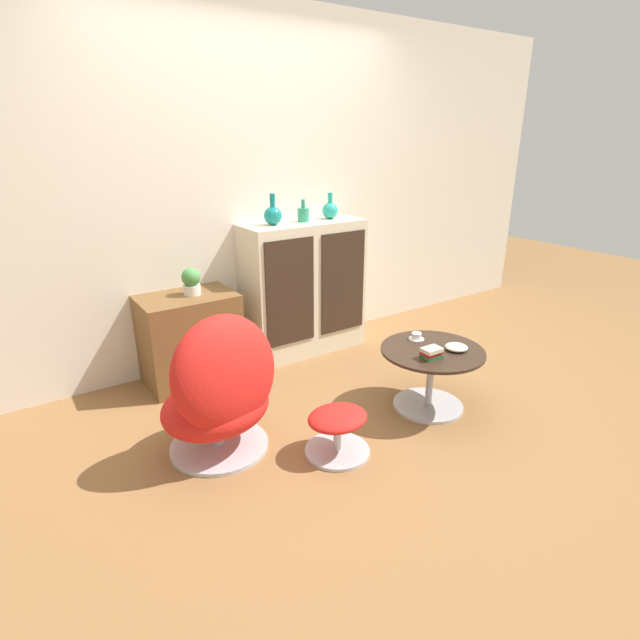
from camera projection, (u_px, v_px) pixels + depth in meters
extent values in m
plane|color=olive|center=(361.00, 419.00, 3.16)|extent=(12.00, 12.00, 0.00)
cube|color=silver|center=(252.00, 190.00, 3.78)|extent=(6.40, 0.06, 2.60)
cube|color=beige|center=(303.00, 288.00, 4.03)|extent=(0.98, 0.40, 1.06)
cube|color=#332319|center=(290.00, 293.00, 3.72)|extent=(0.41, 0.01, 0.81)
cube|color=#332319|center=(343.00, 283.00, 3.98)|extent=(0.41, 0.01, 0.81)
cube|color=brown|center=(190.00, 339.00, 3.57)|extent=(0.65, 0.44, 0.64)
cylinder|color=beige|center=(203.00, 356.00, 3.41)|extent=(0.17, 0.01, 0.17)
cylinder|color=#B7B7BC|center=(220.00, 445.00, 2.88)|extent=(0.56, 0.56, 0.02)
cylinder|color=#B7B7BC|center=(219.00, 436.00, 2.85)|extent=(0.06, 0.06, 0.10)
ellipsoid|color=red|center=(216.00, 406.00, 2.79)|extent=(0.71, 0.63, 0.30)
ellipsoid|color=red|center=(225.00, 373.00, 2.62)|extent=(0.69, 0.50, 0.67)
cylinder|color=#B7B7BC|center=(337.00, 451.00, 2.83)|extent=(0.37, 0.37, 0.02)
cylinder|color=#B7B7BC|center=(337.00, 437.00, 2.80)|extent=(0.04, 0.04, 0.16)
ellipsoid|color=red|center=(338.00, 418.00, 2.75)|extent=(0.35, 0.30, 0.09)
cylinder|color=#B7B7BC|center=(428.00, 405.00, 3.31)|extent=(0.46, 0.46, 0.02)
cylinder|color=#B7B7BC|center=(430.00, 378.00, 3.24)|extent=(0.04, 0.04, 0.38)
cylinder|color=#332319|center=(432.00, 351.00, 3.17)|extent=(0.66, 0.66, 0.02)
ellipsoid|color=#147A75|center=(273.00, 216.00, 3.68)|extent=(0.13, 0.13, 0.13)
cylinder|color=#147A75|center=(272.00, 200.00, 3.64)|extent=(0.04, 0.04, 0.10)
cylinder|color=#2D8E6B|center=(303.00, 215.00, 3.83)|extent=(0.09, 0.09, 0.10)
cylinder|color=#2D8E6B|center=(303.00, 204.00, 3.80)|extent=(0.03, 0.03, 0.06)
ellipsoid|color=teal|center=(330.00, 211.00, 3.96)|extent=(0.13, 0.13, 0.13)
cylinder|color=teal|center=(330.00, 198.00, 3.92)|extent=(0.04, 0.04, 0.08)
cylinder|color=silver|center=(192.00, 290.00, 3.47)|extent=(0.12, 0.12, 0.07)
sphere|color=#478E47|center=(191.00, 277.00, 3.44)|extent=(0.13, 0.13, 0.13)
cylinder|color=white|center=(416.00, 339.00, 3.32)|extent=(0.10, 0.10, 0.01)
cylinder|color=white|center=(416.00, 336.00, 3.31)|extent=(0.06, 0.06, 0.05)
cube|color=#237038|center=(432.00, 356.00, 3.05)|extent=(0.12, 0.10, 0.02)
cube|color=red|center=(431.00, 353.00, 3.04)|extent=(0.12, 0.09, 0.02)
cube|color=beige|center=(432.00, 350.00, 3.02)|extent=(0.12, 0.09, 0.02)
ellipsoid|color=beige|center=(456.00, 347.00, 3.15)|extent=(0.14, 0.14, 0.04)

